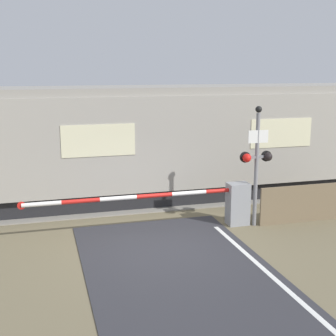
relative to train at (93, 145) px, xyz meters
The scene contains 6 objects.
ground_plane 4.93m from the train, 75.35° to the right, with size 80.00×80.00×0.00m, color #6B6047.
track_bed 2.24m from the train, ahead, with size 36.00×3.20×0.13m.
train is the anchor object (origin of this frame).
crossing_barrier 4.69m from the train, 46.34° to the right, with size 6.26×0.44×1.21m.
signal_post 5.37m from the train, 40.55° to the right, with size 0.94×0.26×3.38m.
roadside_fence 6.95m from the train, 31.79° to the right, with size 3.15×0.06×1.10m.
Camera 1 is at (-2.84, -10.64, 4.41)m, focal length 50.00 mm.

